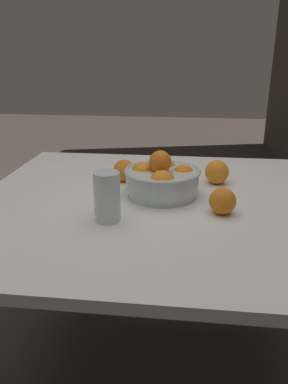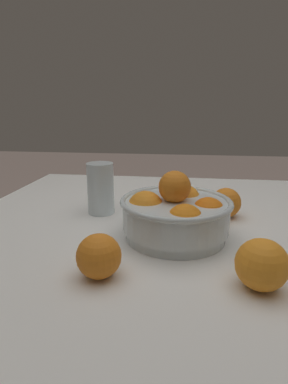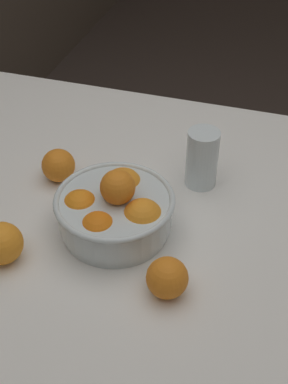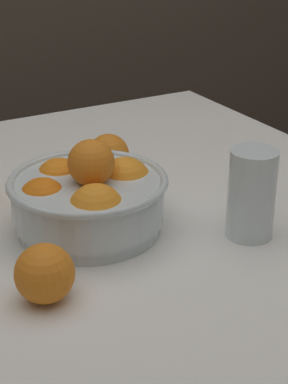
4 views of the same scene
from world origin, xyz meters
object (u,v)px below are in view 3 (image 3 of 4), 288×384
orange_loose_aside (58,165)px  orange_loose_front (167,278)px  juice_glass (202,161)px  orange_loose_near_bowl (2,243)px  fruit_bowl (115,211)px

orange_loose_aside → orange_loose_front: bearing=-127.7°
juice_glass → orange_loose_near_bowl: size_ratio=1.65×
juice_glass → orange_loose_aside: size_ratio=1.79×
orange_loose_near_bowl → orange_loose_aside: (0.26, -0.00, -0.00)m
juice_glass → orange_loose_near_bowl: bearing=137.5°
juice_glass → orange_loose_aside: juice_glass is taller
orange_loose_aside → fruit_bowl: bearing=-124.6°
orange_loose_near_bowl → juice_glass: bearing=-42.5°
fruit_bowl → orange_loose_front: (-0.13, -0.14, -0.02)m
orange_loose_front → orange_loose_aside: bearing=52.3°
orange_loose_near_bowl → orange_loose_front: orange_loose_near_bowl is taller
fruit_bowl → orange_loose_front: bearing=-131.3°
orange_loose_near_bowl → orange_loose_front: 0.33m
fruit_bowl → orange_loose_front: size_ratio=3.14×
orange_loose_front → orange_loose_aside: (0.25, 0.33, -0.00)m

